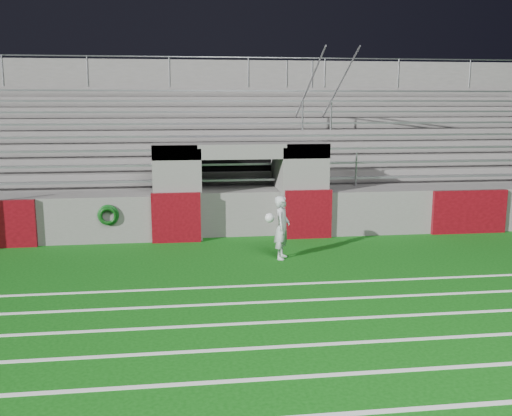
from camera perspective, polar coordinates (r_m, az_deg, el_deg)
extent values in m
plane|color=#0C4D0D|center=(12.77, 0.16, -6.35)|extent=(90.00, 90.00, 0.00)
cube|color=white|center=(7.33, 6.79, -19.92)|extent=(28.00, 0.09, 0.01)
cube|color=white|center=(8.18, 5.01, -16.44)|extent=(28.00, 0.09, 0.01)
cube|color=white|center=(9.06, 3.61, -13.61)|extent=(28.00, 0.09, 0.01)
cube|color=white|center=(9.97, 2.49, -11.29)|extent=(28.00, 0.09, 0.01)
cube|color=white|center=(10.89, 1.58, -9.36)|extent=(28.00, 0.09, 0.01)
cube|color=white|center=(11.82, 0.81, -7.72)|extent=(28.00, 0.09, 0.01)
cube|color=#605D5B|center=(18.17, 23.55, -0.12)|extent=(10.60, 0.35, 1.25)
cube|color=#605D5B|center=(15.80, -8.02, 1.66)|extent=(1.20, 1.00, 2.60)
cube|color=#605D5B|center=(16.16, 4.85, 1.93)|extent=(1.20, 1.00, 2.60)
cube|color=black|center=(17.56, -2.09, 2.48)|extent=(2.60, 0.20, 2.50)
cube|color=#605D5B|center=(16.40, -5.73, 1.86)|extent=(0.10, 2.20, 2.50)
cube|color=#605D5B|center=(16.63, 2.22, 2.02)|extent=(0.10, 2.20, 2.50)
cube|color=#605D5B|center=(15.75, -1.53, 5.76)|extent=(4.80, 1.00, 0.40)
cube|color=#605D5B|center=(19.69, -2.68, 3.06)|extent=(26.00, 8.00, 0.20)
cube|color=#605D5B|center=(19.78, -2.66, 1.27)|extent=(26.00, 8.00, 1.05)
cube|color=#4E060D|center=(15.36, -7.98, -0.96)|extent=(1.30, 0.15, 1.35)
cube|color=#4E060D|center=(15.73, 5.24, -0.63)|extent=(1.30, 0.15, 1.35)
cube|color=#4E060D|center=(17.38, 20.54, -0.36)|extent=(2.20, 0.15, 1.25)
cube|color=#96999F|center=(16.76, -1.85, 2.86)|extent=(23.00, 0.28, 0.06)
cube|color=#605D5B|center=(17.61, -2.12, 3.13)|extent=(24.00, 0.75, 0.38)
cube|color=#96999F|center=(17.46, -2.10, 4.42)|extent=(23.00, 0.28, 0.06)
cube|color=#605D5B|center=(18.32, -2.34, 4.02)|extent=(24.00, 0.75, 0.76)
cube|color=#96999F|center=(18.17, -2.33, 5.86)|extent=(23.00, 0.28, 0.06)
cube|color=#605D5B|center=(19.05, -2.55, 4.84)|extent=(24.00, 0.75, 1.14)
cube|color=#96999F|center=(18.89, -2.54, 7.19)|extent=(23.00, 0.28, 0.06)
cube|color=#605D5B|center=(19.77, -2.74, 5.60)|extent=(24.00, 0.75, 1.52)
cube|color=#96999F|center=(19.61, -2.74, 8.43)|extent=(23.00, 0.28, 0.06)
cube|color=#605D5B|center=(20.50, -2.92, 6.30)|extent=(24.00, 0.75, 1.90)
cube|color=#96999F|center=(20.35, -2.93, 9.57)|extent=(23.00, 0.28, 0.06)
cube|color=#605D5B|center=(21.24, -3.09, 6.96)|extent=(24.00, 0.75, 2.28)
cube|color=#96999F|center=(21.10, -3.11, 10.64)|extent=(23.00, 0.28, 0.06)
cube|color=#605D5B|center=(21.97, -3.25, 7.58)|extent=(24.00, 0.75, 2.66)
cube|color=#96999F|center=(21.85, -3.27, 11.63)|extent=(23.00, 0.28, 0.06)
cube|color=#605D5B|center=(22.64, -3.38, 7.83)|extent=(26.00, 0.60, 5.29)
cylinder|color=#A5A8AD|center=(16.89, 6.73, 3.80)|extent=(0.05, 0.05, 1.00)
cylinder|color=#A5A8AD|center=(19.70, 4.68, 9.23)|extent=(0.05, 0.05, 1.00)
cylinder|color=#A5A8AD|center=(22.66, 3.11, 13.26)|extent=(0.05, 0.05, 1.00)
cylinder|color=#A5A8AD|center=(19.70, 4.70, 10.68)|extent=(0.05, 6.02, 3.08)
cylinder|color=#A5A8AD|center=(17.16, 9.98, 3.82)|extent=(0.05, 0.05, 1.00)
cylinder|color=#A5A8AD|center=(19.93, 7.53, 9.19)|extent=(0.05, 0.05, 1.00)
cylinder|color=#A5A8AD|center=(22.87, 5.64, 13.20)|extent=(0.05, 0.05, 1.00)
cylinder|color=#A5A8AD|center=(19.93, 7.56, 10.62)|extent=(0.05, 6.02, 3.08)
cylinder|color=#A5A8AD|center=(23.18, -24.02, 12.45)|extent=(0.05, 0.05, 1.10)
cylinder|color=#A5A8AD|center=(22.54, -16.51, 12.99)|extent=(0.05, 0.05, 1.10)
cylinder|color=#A5A8AD|center=(22.29, -8.66, 13.33)|extent=(0.05, 0.05, 1.10)
cylinder|color=#A5A8AD|center=(22.44, -0.76, 13.43)|extent=(0.05, 0.05, 1.10)
cylinder|color=#A5A8AD|center=(22.99, 6.89, 13.29)|extent=(0.05, 0.05, 1.10)
cylinder|color=#A5A8AD|center=(23.90, 14.06, 12.95)|extent=(0.05, 0.05, 1.10)
cylinder|color=#A5A8AD|center=(25.14, 20.59, 12.46)|extent=(0.05, 0.05, 1.10)
cylinder|color=#A5A8AD|center=(22.38, -3.40, 14.83)|extent=(24.00, 0.05, 0.05)
imported|color=#B0B7BA|center=(13.63, 2.63, -1.96)|extent=(0.54, 0.65, 1.52)
sphere|color=white|center=(13.32, 1.38, -0.98)|extent=(0.22, 0.22, 0.22)
torus|color=#0E4714|center=(15.46, -14.56, -0.68)|extent=(0.56, 0.10, 0.56)
torus|color=#0B390E|center=(15.42, -14.58, -0.76)|extent=(0.47, 0.09, 0.47)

